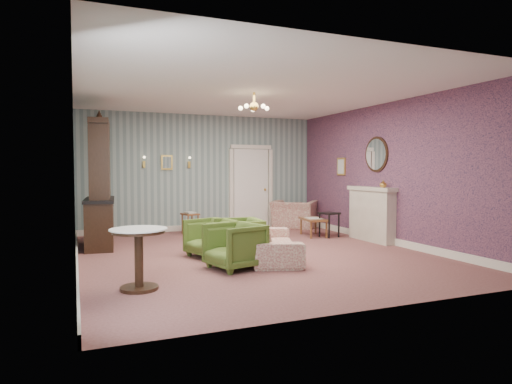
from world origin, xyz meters
name	(u,v)px	position (x,y,z in m)	size (l,w,h in m)	color
floor	(254,254)	(0.00, 0.00, 0.00)	(7.00, 7.00, 0.00)	brown
ceiling	(254,92)	(0.00, 0.00, 2.90)	(7.00, 7.00, 0.00)	white
wall_back	(202,173)	(0.00, 3.50, 1.45)	(6.00, 6.00, 0.00)	slate
wall_front	(375,177)	(0.00, -3.50, 1.45)	(6.00, 6.00, 0.00)	slate
wall_left	(74,175)	(-3.00, 0.00, 1.45)	(7.00, 7.00, 0.00)	slate
wall_right	(390,173)	(3.00, 0.00, 1.45)	(7.00, 7.00, 0.00)	slate
wall_right_floral	(389,173)	(2.98, 0.00, 1.45)	(7.00, 7.00, 0.00)	#A65364
door	(251,187)	(1.30, 3.46, 1.08)	(1.12, 0.12, 2.16)	white
olive_chair_a	(235,244)	(-0.73, -1.03, 0.39)	(0.76, 0.71, 0.78)	#465F21
olive_chair_b	(239,236)	(-0.39, -0.26, 0.38)	(0.74, 0.69, 0.76)	#465F21
olive_chair_c	(211,236)	(-0.80, 0.06, 0.37)	(0.71, 0.67, 0.73)	#465F21
sofa_chintz	(273,236)	(0.15, -0.50, 0.39)	(2.01, 0.59, 0.78)	#933E3B
wingback_chair	(294,210)	(2.33, 2.98, 0.48)	(1.09, 0.71, 0.95)	#933E3B
dresser	(99,180)	(-2.55, 1.84, 1.31)	(0.55, 1.58, 2.63)	black
fireplace	(371,214)	(2.86, 0.40, 0.58)	(0.30, 1.40, 1.16)	beige
mantel_vase	(383,184)	(2.84, 0.00, 1.23)	(0.15, 0.15, 0.15)	gold
oval_mirror	(376,154)	(2.96, 0.40, 1.85)	(0.04, 0.76, 0.84)	white
framed_print	(341,167)	(2.97, 1.75, 1.60)	(0.04, 0.34, 0.42)	gold
coffee_table	(313,227)	(2.06, 1.48, 0.21)	(0.45, 0.82, 0.42)	brown
side_table_black	(329,225)	(2.30, 1.20, 0.28)	(0.38, 0.38, 0.56)	black
pedestal_table	(139,259)	(-2.26, -1.71, 0.39)	(0.72, 0.72, 0.79)	black
nesting_table	(190,223)	(-0.49, 2.82, 0.27)	(0.33, 0.42, 0.54)	brown
gilt_mirror_back	(167,162)	(-0.90, 3.46, 1.70)	(0.28, 0.06, 0.36)	gold
sconce_left	(144,162)	(-1.45, 3.44, 1.70)	(0.16, 0.12, 0.30)	gold
sconce_right	(189,163)	(-0.35, 3.44, 1.70)	(0.16, 0.12, 0.30)	gold
chandelier	(254,108)	(0.00, 0.00, 2.63)	(0.56, 0.56, 0.36)	gold
burgundy_cushion	(295,210)	(2.28, 2.83, 0.48)	(0.38, 0.10, 0.38)	maroon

